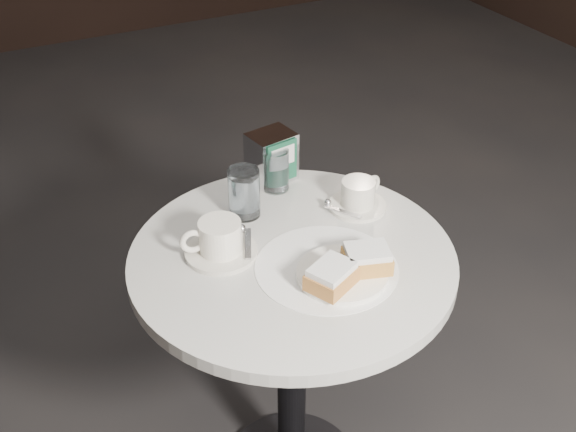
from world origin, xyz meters
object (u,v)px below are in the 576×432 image
at_px(cafe_table, 292,323).
at_px(napkin_dispenser, 272,157).
at_px(coffee_cup_left, 220,241).
at_px(beignet_plate, 346,270).
at_px(water_glass_left, 244,193).
at_px(water_glass_right, 276,170).
at_px(coffee_cup_right, 358,196).

relative_size(cafe_table, napkin_dispenser, 6.02).
distance_m(cafe_table, coffee_cup_left, 0.28).
distance_m(beignet_plate, coffee_cup_left, 0.28).
bearing_deg(napkin_dispenser, water_glass_left, -147.31).
relative_size(beignet_plate, water_glass_right, 2.03).
bearing_deg(cafe_table, water_glass_right, 71.64).
distance_m(water_glass_left, napkin_dispenser, 0.17).
xyz_separation_m(beignet_plate, coffee_cup_right, (0.16, 0.22, 0.01)).
bearing_deg(coffee_cup_left, napkin_dispenser, 53.63).
bearing_deg(beignet_plate, coffee_cup_right, 53.54).
bearing_deg(coffee_cup_left, water_glass_left, 55.87).
relative_size(water_glass_right, napkin_dispenser, 0.84).
bearing_deg(coffee_cup_right, water_glass_right, 112.31).
height_order(coffee_cup_right, napkin_dispenser, napkin_dispenser).
distance_m(coffee_cup_right, water_glass_right, 0.21).
xyz_separation_m(water_glass_left, water_glass_right, (0.11, 0.07, -0.01)).
height_order(coffee_cup_left, coffee_cup_right, coffee_cup_left).
height_order(coffee_cup_right, water_glass_right, water_glass_right).
bearing_deg(beignet_plate, napkin_dispenser, 84.91).
bearing_deg(water_glass_left, napkin_dispenser, 42.43).
distance_m(beignet_plate, coffee_cup_right, 0.27).
bearing_deg(water_glass_right, cafe_table, -108.36).
bearing_deg(napkin_dispenser, water_glass_right, -114.26).
bearing_deg(coffee_cup_left, coffee_cup_right, 12.85).
xyz_separation_m(coffee_cup_right, water_glass_left, (-0.25, 0.09, 0.03)).
distance_m(cafe_table, water_glass_right, 0.36).
xyz_separation_m(coffee_cup_right, water_glass_right, (-0.13, 0.16, 0.02)).
xyz_separation_m(beignet_plate, coffee_cup_left, (-0.19, 0.19, 0.01)).
xyz_separation_m(coffee_cup_left, water_glass_right, (0.22, 0.18, 0.02)).
xyz_separation_m(coffee_cup_left, water_glass_left, (0.11, 0.11, 0.02)).
distance_m(coffee_cup_right, napkin_dispenser, 0.24).
bearing_deg(water_glass_left, cafe_table, -80.97).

